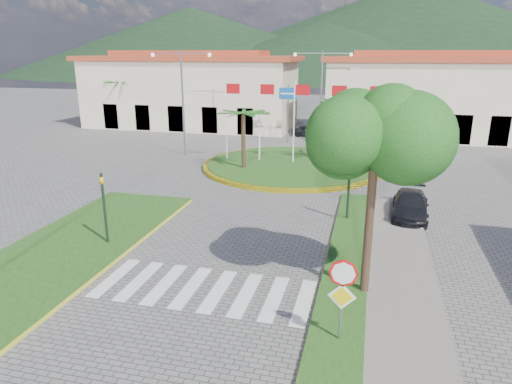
% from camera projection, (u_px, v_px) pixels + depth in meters
% --- Properties ---
extents(ground, '(160.00, 160.00, 0.00)m').
position_uv_depth(ground, '(149.00, 361.00, 12.23)').
color(ground, '#64615F').
rests_on(ground, ground).
extents(sidewalk_right, '(4.00, 28.00, 0.15)m').
position_uv_depth(sidewalk_right, '(379.00, 348.00, 12.64)').
color(sidewalk_right, gray).
rests_on(sidewalk_right, ground).
extents(verge_right, '(1.60, 28.00, 0.18)m').
position_uv_depth(verge_right, '(336.00, 341.00, 12.92)').
color(verge_right, '#1A4313').
rests_on(verge_right, ground).
extents(median_left, '(5.00, 14.00, 0.18)m').
position_uv_depth(median_left, '(74.00, 245.00, 19.29)').
color(median_left, '#1A4313').
rests_on(median_left, ground).
extents(crosswalk, '(8.00, 3.00, 0.01)m').
position_uv_depth(crosswalk, '(202.00, 289.00, 15.93)').
color(crosswalk, silver).
rests_on(crosswalk, ground).
extents(roundabout_island, '(12.70, 12.70, 6.00)m').
position_uv_depth(roundabout_island, '(292.00, 165.00, 32.55)').
color(roundabout_island, yellow).
rests_on(roundabout_island, ground).
extents(stop_sign, '(0.80, 0.11, 2.65)m').
position_uv_depth(stop_sign, '(342.00, 288.00, 12.36)').
color(stop_sign, slate).
rests_on(stop_sign, ground).
extents(deciduous_tree, '(3.60, 3.60, 6.80)m').
position_uv_depth(deciduous_tree, '(375.00, 145.00, 14.03)').
color(deciduous_tree, black).
rests_on(deciduous_tree, ground).
extents(traffic_light_left, '(0.15, 0.18, 3.20)m').
position_uv_depth(traffic_light_left, '(104.00, 203.00, 18.90)').
color(traffic_light_left, black).
rests_on(traffic_light_left, ground).
extents(traffic_light_right, '(0.15, 0.18, 3.20)m').
position_uv_depth(traffic_light_right, '(349.00, 183.00, 21.71)').
color(traffic_light_right, black).
rests_on(traffic_light_right, ground).
extents(traffic_light_far, '(0.18, 0.15, 3.20)m').
position_uv_depth(traffic_light_far, '(408.00, 136.00, 33.84)').
color(traffic_light_far, black).
rests_on(traffic_light_far, ground).
extents(direction_sign_west, '(1.60, 0.14, 5.20)m').
position_uv_depth(direction_sign_west, '(288.00, 104.00, 40.33)').
color(direction_sign_west, slate).
rests_on(direction_sign_west, ground).
extents(direction_sign_east, '(1.60, 0.14, 5.20)m').
position_uv_depth(direction_sign_east, '(345.00, 105.00, 39.15)').
color(direction_sign_east, slate).
rests_on(direction_sign_east, ground).
extents(street_lamp_centre, '(4.80, 0.16, 8.00)m').
position_uv_depth(street_lamp_centre, '(321.00, 94.00, 38.44)').
color(street_lamp_centre, slate).
rests_on(street_lamp_centre, ground).
extents(street_lamp_west, '(4.80, 0.16, 8.00)m').
position_uv_depth(street_lamp_west, '(183.00, 98.00, 35.25)').
color(street_lamp_west, slate).
rests_on(street_lamp_west, ground).
extents(building_left, '(23.32, 9.54, 8.05)m').
position_uv_depth(building_left, '(191.00, 90.00, 49.57)').
color(building_left, beige).
rests_on(building_left, ground).
extents(building_right, '(19.08, 9.54, 8.05)m').
position_uv_depth(building_right, '(424.00, 95.00, 43.90)').
color(building_right, beige).
rests_on(building_right, ground).
extents(hill_far_west, '(140.00, 140.00, 22.00)m').
position_uv_depth(hill_far_west, '(191.00, 42.00, 151.59)').
color(hill_far_west, black).
rests_on(hill_far_west, ground).
extents(hill_far_mid, '(180.00, 180.00, 30.00)m').
position_uv_depth(hill_far_mid, '(409.00, 29.00, 152.41)').
color(hill_far_mid, black).
rests_on(hill_far_mid, ground).
extents(hill_near_back, '(110.00, 110.00, 16.00)m').
position_uv_depth(hill_near_back, '(323.00, 51.00, 132.60)').
color(hill_near_back, black).
rests_on(hill_near_back, ground).
extents(white_van, '(5.00, 3.79, 1.26)m').
position_uv_depth(white_van, '(203.00, 123.00, 48.98)').
color(white_van, silver).
rests_on(white_van, ground).
extents(car_dark_a, '(3.46, 1.99, 1.11)m').
position_uv_depth(car_dark_a, '(309.00, 131.00, 44.12)').
color(car_dark_a, black).
rests_on(car_dark_a, ground).
extents(car_dark_b, '(4.12, 1.95, 1.30)m').
position_uv_depth(car_dark_b, '(357.00, 131.00, 43.43)').
color(car_dark_b, black).
rests_on(car_dark_b, ground).
extents(car_side_right, '(1.99, 4.30, 1.22)m').
position_uv_depth(car_side_right, '(410.00, 205.00, 22.70)').
color(car_side_right, black).
rests_on(car_side_right, ground).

